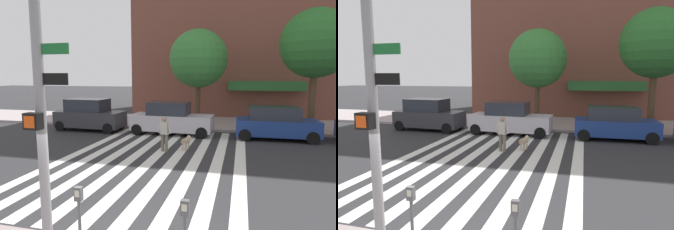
% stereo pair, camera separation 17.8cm
% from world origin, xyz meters
% --- Properties ---
extents(ground_plane, '(160.00, 160.00, 0.00)m').
position_xyz_m(ground_plane, '(0.00, 6.59, 0.00)').
color(ground_plane, '#2B2B2D').
extents(sidewalk_far, '(80.00, 6.00, 0.15)m').
position_xyz_m(sidewalk_far, '(0.00, 16.18, 0.07)').
color(sidewalk_far, '#A59797').
rests_on(sidewalk_far, ground_plane).
extents(crosswalk_stripes, '(7.65, 12.58, 0.01)m').
position_xyz_m(crosswalk_stripes, '(-0.93, 6.59, 0.00)').
color(crosswalk_stripes, silver).
rests_on(crosswalk_stripes, ground_plane).
extents(traffic_light_pole, '(0.74, 0.46, 5.80)m').
position_xyz_m(traffic_light_pole, '(-0.73, -0.84, 3.52)').
color(traffic_light_pole, gray).
rests_on(traffic_light_pole, sidewalk_near).
extents(parking_meter_curbside, '(0.14, 0.11, 1.36)m').
position_xyz_m(parking_meter_curbside, '(-0.17, -0.62, 1.03)').
color(parking_meter_curbside, '#515456').
rests_on(parking_meter_curbside, sidewalk_near).
extents(parking_meter_second_along, '(0.14, 0.11, 1.36)m').
position_xyz_m(parking_meter_second_along, '(1.81, -0.70, 1.03)').
color(parking_meter_second_along, '#515456').
rests_on(parking_meter_second_along, sidewalk_near).
extents(parked_car_near_curb, '(4.40, 2.04, 2.03)m').
position_xyz_m(parked_car_near_curb, '(-6.89, 11.85, 0.98)').
color(parked_car_near_curb, '#313238').
rests_on(parked_car_near_curb, ground_plane).
extents(parked_car_behind_first, '(4.91, 2.02, 1.95)m').
position_xyz_m(parked_car_behind_first, '(-1.44, 11.85, 0.92)').
color(parked_car_behind_first, '#BCB6C2').
rests_on(parked_car_behind_first, ground_plane).
extents(parked_car_third_in_line, '(4.38, 2.07, 1.82)m').
position_xyz_m(parked_car_third_in_line, '(4.51, 11.85, 0.90)').
color(parked_car_third_in_line, navy).
rests_on(parked_car_third_in_line, ground_plane).
extents(street_tree_nearest, '(3.99, 3.99, 6.52)m').
position_xyz_m(street_tree_nearest, '(-0.32, 15.13, 4.66)').
color(street_tree_nearest, '#4C3823').
rests_on(street_tree_nearest, sidewalk_far).
extents(street_tree_middle, '(4.07, 4.07, 7.28)m').
position_xyz_m(street_tree_middle, '(6.75, 14.00, 5.37)').
color(street_tree_middle, '#4C3823').
rests_on(street_tree_middle, sidewalk_far).
extents(pedestrian_dog_walker, '(0.71, 0.32, 1.64)m').
position_xyz_m(pedestrian_dog_walker, '(-0.78, 7.75, 0.93)').
color(pedestrian_dog_walker, '#6B6051').
rests_on(pedestrian_dog_walker, ground_plane).
extents(dog_on_leash, '(0.39, 0.97, 0.65)m').
position_xyz_m(dog_on_leash, '(0.15, 8.32, 0.44)').
color(dog_on_leash, tan).
rests_on(dog_on_leash, ground_plane).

